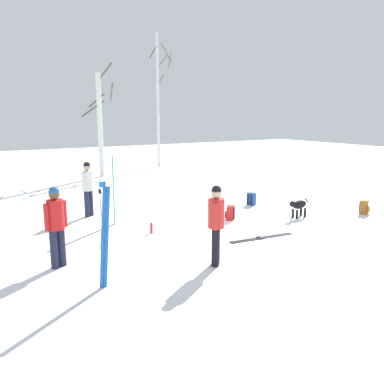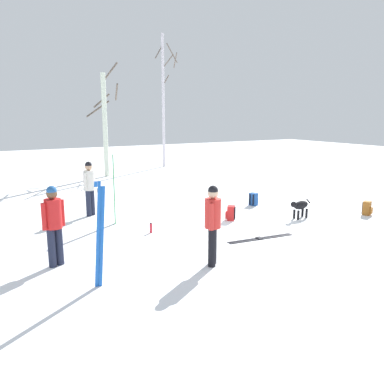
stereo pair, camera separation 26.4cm
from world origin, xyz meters
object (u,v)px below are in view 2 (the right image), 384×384
Objects in this scene: dog at (300,206)px; backpack_0 at (367,208)px; backpack_1 at (254,199)px; water_bottle_0 at (151,228)px; person_0 at (54,221)px; ski_poles_0 at (100,216)px; person_1 at (213,220)px; birch_tree_2 at (105,122)px; ski_pair_lying_0 at (261,238)px; ski_pair_planted_1 at (114,190)px; ski_pair_planted_0 at (100,235)px; birch_tree_3 at (164,98)px; backpack_2 at (231,213)px; person_2 at (89,185)px.

dog is 2.31m from backpack_0.
backpack_1 reaches higher than water_bottle_0.
person_0 reaches higher than ski_poles_0.
dog is (4.38, 1.87, -0.59)m from person_1.
person_0 and person_1 have the same top height.
ski_poles_0 is at bearing -108.51° from birch_tree_2.
person_1 is 6.69m from backpack_0.
birch_tree_2 reaches higher than ski_pair_lying_0.
dog is 0.44× the size of ski_pair_planted_1.
backpack_1 is 0.08× the size of birch_tree_2.
dog is 4.67m from water_bottle_0.
ski_pair_planted_1 is (-5.12, 2.21, 0.62)m from dog.
person_1 is 3.90× the size of backpack_0.
backpack_1 is (6.61, 3.83, -0.77)m from ski_pair_planted_0.
person_0 is 0.84× the size of ski_pair_planted_1.
ski_pair_lying_0 is at bearing -156.97° from dog.
person_0 is 3.27m from ski_pair_planted_1.
backpack_2 is at bearing -106.81° from birch_tree_3.
ski_pair_planted_0 is 3.49m from water_bottle_0.
person_0 is 16.38m from birch_tree_3.
ski_pair_planted_1 is 1.44× the size of ski_poles_0.
water_bottle_0 is (-6.75, 1.64, -0.08)m from backpack_0.
backpack_0 is (8.90, 0.98, -0.77)m from ski_pair_planted_0.
birch_tree_3 is at bearing 56.04° from person_0.
water_bottle_0 is at bearing 23.27° from person_0.
birch_tree_2 reaches higher than dog.
birch_tree_2 is (-0.18, 12.09, 2.75)m from ski_pair_lying_0.
ski_pair_planted_0 is (0.54, -1.47, 0.00)m from person_0.
ski_pair_lying_0 is at bearing -176.92° from backpack_0.
birch_tree_3 reaches higher than backpack_0.
backpack_2 is (-4.13, 1.63, 0.00)m from backpack_0.
dog is 6.97m from ski_pair_planted_0.
person_2 is 1.21× the size of ski_poles_0.
ski_pair_lying_0 is at bearing -21.96° from ski_poles_0.
backpack_0 reaches higher than water_bottle_0.
birch_tree_2 is at bearing 78.62° from water_bottle_0.
birch_tree_2 is (-0.56, 10.22, 2.55)m from backpack_2.
water_bottle_0 is (2.15, 2.62, -0.85)m from ski_pair_planted_0.
birch_tree_2 is (3.54, 10.59, 2.01)m from ski_poles_0.
ski_pair_planted_1 reaches higher than person_1.
dog is (5.48, -3.52, -0.59)m from person_2.
ski_pair_lying_0 is at bearing -106.11° from birch_tree_3.
ski_pair_planted_0 is (-6.73, -1.73, 0.60)m from dog.
birch_tree_3 is (8.98, 13.34, 3.09)m from person_0.
person_1 reaches higher than dog.
ski_poles_0 is (-3.73, 1.50, 0.74)m from ski_pair_lying_0.
ski_pair_planted_0 reaches higher than person_2.
ski_pair_planted_1 is at bearing -106.33° from birch_tree_2.
dog is (7.26, 0.27, -0.59)m from person_0.
backpack_0 reaches higher than ski_pair_lying_0.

